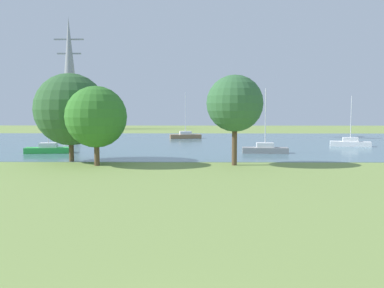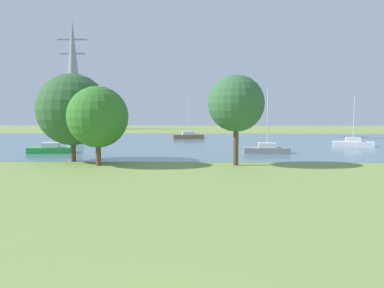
{
  "view_description": "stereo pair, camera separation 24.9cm",
  "coord_description": "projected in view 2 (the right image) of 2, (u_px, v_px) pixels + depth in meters",
  "views": [
    {
      "loc": [
        0.69,
        -7.39,
        4.98
      ],
      "look_at": [
        0.4,
        17.09,
        2.79
      ],
      "focal_mm": 39.57,
      "sensor_mm": 36.0,
      "label": 1
    },
    {
      "loc": [
        0.94,
        -7.38,
        4.98
      ],
      "look_at": [
        0.4,
        17.09,
        2.79
      ],
      "focal_mm": 39.57,
      "sensor_mm": 36.0,
      "label": 2
    }
  ],
  "objects": [
    {
      "name": "sailboat_gray",
      "position": [
        267.0,
        149.0,
        44.85
      ],
      "size": [
        4.9,
        1.85,
        6.85
      ],
      "color": "gray",
      "rests_on": "water_surface"
    },
    {
      "name": "sailboat_white",
      "position": [
        353.0,
        143.0,
        52.36
      ],
      "size": [
        5.02,
        2.69,
        6.25
      ],
      "color": "white",
      "rests_on": "water_surface"
    },
    {
      "name": "electricity_pylon",
      "position": [
        73.0,
        73.0,
        91.45
      ],
      "size": [
        6.4,
        4.4,
        24.09
      ],
      "color": "gray",
      "rests_on": "ground"
    },
    {
      "name": "sailboat_green",
      "position": [
        51.0,
        149.0,
        45.07
      ],
      "size": [
        4.94,
        2.06,
        5.49
      ],
      "color": "green",
      "rests_on": "water_surface"
    },
    {
      "name": "water_surface",
      "position": [
        194.0,
        143.0,
        57.6
      ],
      "size": [
        140.0,
        40.0,
        0.02
      ],
      "primitive_type": "cube",
      "color": "slate",
      "rests_on": "ground"
    },
    {
      "name": "sailboat_brown",
      "position": [
        188.0,
        135.0,
        65.52
      ],
      "size": [
        4.99,
        2.3,
        7.15
      ],
      "color": "brown",
      "rests_on": "water_surface"
    },
    {
      "name": "ground_plane",
      "position": [
        188.0,
        177.0,
        29.72
      ],
      "size": [
        160.0,
        160.0,
        0.0
      ],
      "primitive_type": "plane",
      "color": "#7F994C"
    },
    {
      "name": "tree_mid_shore",
      "position": [
        72.0,
        109.0,
        37.92
      ],
      "size": [
        6.45,
        6.45,
        7.93
      ],
      "color": "brown",
      "rests_on": "ground"
    },
    {
      "name": "tree_west_near",
      "position": [
        236.0,
        104.0,
        35.36
      ],
      "size": [
        4.77,
        4.77,
        7.62
      ],
      "color": "brown",
      "rests_on": "ground"
    },
    {
      "name": "tree_west_far",
      "position": [
        98.0,
        117.0,
        35.31
      ],
      "size": [
        5.15,
        5.15,
        6.68
      ],
      "color": "brown",
      "rests_on": "ground"
    }
  ]
}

